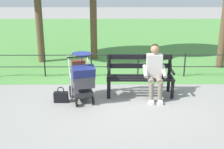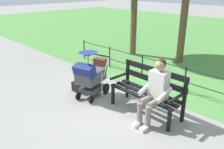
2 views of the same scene
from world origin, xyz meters
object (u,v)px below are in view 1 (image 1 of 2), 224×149
object	(u,v)px
park_bench	(140,73)
handbag	(61,97)
person_on_bench	(155,70)
stroller	(82,77)

from	to	relation	value
park_bench	handbag	xyz separation A→B (m)	(1.85, 0.52, -0.40)
park_bench	person_on_bench	world-z (taller)	person_on_bench
handbag	person_on_bench	bearing A→B (deg)	-172.23
person_on_bench	handbag	world-z (taller)	person_on_bench
handbag	park_bench	bearing A→B (deg)	-164.30
person_on_bench	handbag	xyz separation A→B (m)	(2.17, 0.30, -0.55)
person_on_bench	stroller	distance (m)	1.70
park_bench	person_on_bench	xyz separation A→B (m)	(-0.32, 0.22, 0.15)
park_bench	handbag	distance (m)	1.96
park_bench	handbag	world-z (taller)	park_bench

